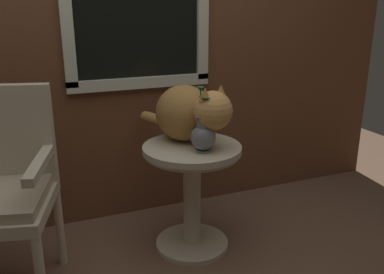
% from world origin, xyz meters
% --- Properties ---
extents(ground_plane, '(6.00, 6.00, 0.00)m').
position_xyz_m(ground_plane, '(0.00, 0.00, 0.00)').
color(ground_plane, brown).
extents(back_wall, '(4.00, 0.07, 2.60)m').
position_xyz_m(back_wall, '(0.00, 0.69, 1.30)').
color(back_wall, brown).
rests_on(back_wall, ground_plane).
extents(wicker_side_table, '(0.54, 0.54, 0.62)m').
position_xyz_m(wicker_side_table, '(0.25, 0.13, 0.43)').
color(wicker_side_table, beige).
rests_on(wicker_side_table, ground_plane).
extents(cat, '(0.41, 0.68, 0.34)m').
position_xyz_m(cat, '(0.27, 0.20, 0.79)').
color(cat, '#AD7A3D').
rests_on(cat, wicker_side_table).
extents(pewter_vase_with_ivy, '(0.13, 0.13, 0.34)m').
position_xyz_m(pewter_vase_with_ivy, '(0.27, 0.02, 0.72)').
color(pewter_vase_with_ivy, slate).
rests_on(pewter_vase_with_ivy, wicker_side_table).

